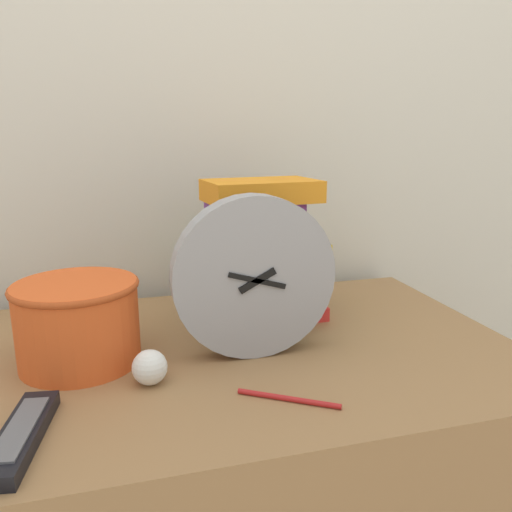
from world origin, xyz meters
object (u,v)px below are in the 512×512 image
(desk_clock, at_px, (254,277))
(pen, at_px, (288,399))
(book_stack, at_px, (260,253))
(tv_remote, at_px, (21,435))
(crumpled_paper_ball, at_px, (150,367))
(basket, at_px, (78,320))

(desk_clock, relative_size, pen, 2.10)
(book_stack, relative_size, tv_remote, 1.51)
(book_stack, height_order, tv_remote, book_stack)
(desk_clock, distance_m, pen, 0.22)
(tv_remote, height_order, crumpled_paper_ball, crumpled_paper_ball)
(basket, xyz_separation_m, pen, (0.30, -0.21, -0.07))
(book_stack, distance_m, basket, 0.38)
(crumpled_paper_ball, bearing_deg, pen, -29.41)
(desk_clock, distance_m, book_stack, 0.18)
(tv_remote, relative_size, crumpled_paper_ball, 3.51)
(book_stack, relative_size, basket, 1.40)
(tv_remote, bearing_deg, crumpled_paper_ball, 34.13)
(pen, bearing_deg, desk_clock, 92.11)
(desk_clock, xyz_separation_m, book_stack, (0.06, 0.17, -0.00))
(basket, height_order, pen, basket)
(book_stack, height_order, basket, book_stack)
(desk_clock, bearing_deg, book_stack, 71.31)
(basket, bearing_deg, pen, -35.89)
(pen, bearing_deg, basket, 144.11)
(basket, bearing_deg, tv_remote, -104.77)
(tv_remote, relative_size, pen, 1.43)
(tv_remote, bearing_deg, book_stack, 40.44)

